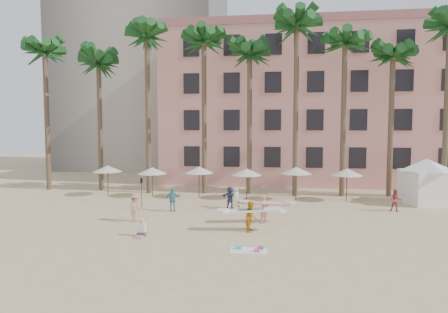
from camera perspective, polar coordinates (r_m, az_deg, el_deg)
ground at (r=20.92m, az=3.29°, el=-12.31°), size 120.00×120.00×0.00m
pink_hotel at (r=46.36m, az=14.60°, el=6.69°), size 35.00×14.00×16.00m
palm_row at (r=35.69m, az=6.16°, el=15.59°), size 44.40×5.40×16.30m
umbrella_row at (r=33.00m, az=-0.21°, el=-2.03°), size 22.50×2.70×2.73m
cabana at (r=34.54m, az=26.86°, el=-2.65°), size 5.44×5.44×3.50m
beach_towel at (r=19.82m, az=3.66°, el=-13.16°), size 1.86×1.11×0.14m
carrier_yellow at (r=25.00m, az=5.75°, el=-7.17°), size 3.26×1.51×1.79m
carrier_white at (r=23.05m, az=3.89°, el=-8.35°), size 3.28×1.03×1.73m
beachgoers at (r=27.62m, az=-0.25°, el=-6.41°), size 17.97×6.30×1.79m
paddle at (r=29.79m, az=-11.70°, el=-4.60°), size 0.18×0.04×2.23m
seated_man at (r=22.52m, az=-11.74°, el=-10.30°), size 0.42×0.74×0.96m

